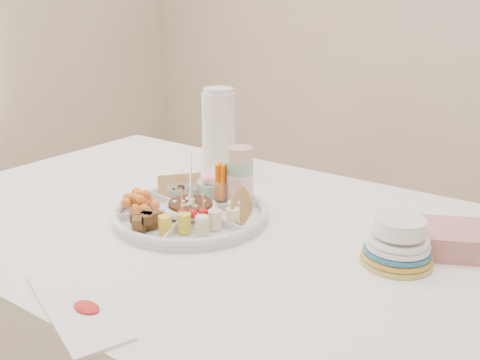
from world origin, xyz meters
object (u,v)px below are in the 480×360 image
Objects in this scene: dining_table at (204,344)px; plate_stack at (398,242)px; thermos at (219,130)px; party_tray at (191,211)px.

dining_table is 0.65m from plate_stack.
thermos reaches higher than plate_stack.
party_tray is at bearing -171.82° from plate_stack.
plate_stack is at bearing 8.18° from party_tray.
party_tray is 1.40× the size of thermos.
dining_table is at bearing -59.52° from thermos.
party_tray is at bearing -113.60° from dining_table.
dining_table is 4.00× the size of party_tray.
party_tray is 2.55× the size of plate_stack.
thermos is at bearing 120.48° from dining_table.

